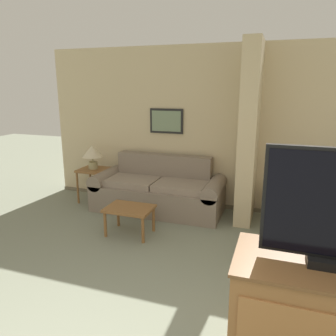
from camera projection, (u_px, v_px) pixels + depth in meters
name	position (u px, v px, depth m)	size (l,w,h in m)	color
wall_back	(232.00, 130.00, 5.17)	(6.39, 0.16, 2.60)	#CCB78E
wall_partition_pillar	(249.00, 134.00, 4.69)	(0.24, 0.72, 2.60)	#CCB78E
couch	(158.00, 191.00, 5.30)	(2.09, 0.84, 0.87)	gray
coffee_table	(130.00, 211.00, 4.41)	(0.63, 0.45, 0.39)	brown
side_table	(94.00, 174.00, 5.67)	(0.46, 0.46, 0.58)	brown
table_lamp	(92.00, 153.00, 5.58)	(0.34, 0.34, 0.41)	tan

